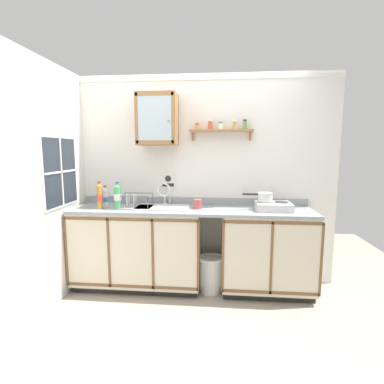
{
  "coord_description": "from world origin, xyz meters",
  "views": [
    {
      "loc": [
        0.32,
        -2.86,
        1.58
      ],
      "look_at": [
        -0.0,
        0.47,
        1.1
      ],
      "focal_mm": 27.93,
      "sensor_mm": 36.0,
      "label": 1
    }
  ],
  "objects_px": {
    "saucepan": "(265,197)",
    "bottle_juice_amber_1": "(100,196)",
    "sink": "(163,209)",
    "bottle_soda_green_2": "(118,196)",
    "warning_sign": "(168,181)",
    "wall_cabinet": "(157,119)",
    "mug": "(198,204)",
    "bottle_opaque_white_0": "(105,197)",
    "trash_bin": "(211,273)",
    "dish_rack": "(135,205)",
    "hot_plate_stove": "(273,206)"
  },
  "relations": [
    {
      "from": "saucepan",
      "to": "bottle_juice_amber_1",
      "type": "relative_size",
      "value": 1.07
    },
    {
      "from": "sink",
      "to": "saucepan",
      "type": "xyz_separation_m",
      "value": [
        1.12,
        -0.02,
        0.16
      ]
    },
    {
      "from": "sink",
      "to": "bottle_soda_green_2",
      "type": "bearing_deg",
      "value": -163.59
    },
    {
      "from": "warning_sign",
      "to": "wall_cabinet",
      "type": "bearing_deg",
      "value": -123.8
    },
    {
      "from": "bottle_juice_amber_1",
      "to": "mug",
      "type": "height_order",
      "value": "bottle_juice_amber_1"
    },
    {
      "from": "sink",
      "to": "mug",
      "type": "xyz_separation_m",
      "value": [
        0.39,
        -0.02,
        0.07
      ]
    },
    {
      "from": "bottle_opaque_white_0",
      "to": "wall_cabinet",
      "type": "height_order",
      "value": "wall_cabinet"
    },
    {
      "from": "warning_sign",
      "to": "trash_bin",
      "type": "bearing_deg",
      "value": -31.15
    },
    {
      "from": "dish_rack",
      "to": "bottle_opaque_white_0",
      "type": "bearing_deg",
      "value": 178.3
    },
    {
      "from": "sink",
      "to": "dish_rack",
      "type": "bearing_deg",
      "value": -172.83
    },
    {
      "from": "dish_rack",
      "to": "warning_sign",
      "type": "relative_size",
      "value": 1.66
    },
    {
      "from": "bottle_soda_green_2",
      "to": "wall_cabinet",
      "type": "height_order",
      "value": "wall_cabinet"
    },
    {
      "from": "sink",
      "to": "bottle_opaque_white_0",
      "type": "distance_m",
      "value": 0.67
    },
    {
      "from": "saucepan",
      "to": "dish_rack",
      "type": "bearing_deg",
      "value": -179.26
    },
    {
      "from": "trash_bin",
      "to": "sink",
      "type": "bearing_deg",
      "value": 171.79
    },
    {
      "from": "hot_plate_stove",
      "to": "dish_rack",
      "type": "xyz_separation_m",
      "value": [
        -1.52,
        0.0,
        -0.01
      ]
    },
    {
      "from": "mug",
      "to": "warning_sign",
      "type": "bearing_deg",
      "value": 144.65
    },
    {
      "from": "sink",
      "to": "hot_plate_stove",
      "type": "bearing_deg",
      "value": -2.03
    },
    {
      "from": "wall_cabinet",
      "to": "dish_rack",
      "type": "bearing_deg",
      "value": -148.85
    },
    {
      "from": "saucepan",
      "to": "bottle_soda_green_2",
      "type": "height_order",
      "value": "bottle_soda_green_2"
    },
    {
      "from": "saucepan",
      "to": "dish_rack",
      "type": "height_order",
      "value": "saucepan"
    },
    {
      "from": "bottle_soda_green_2",
      "to": "bottle_opaque_white_0",
      "type": "bearing_deg",
      "value": 149.11
    },
    {
      "from": "hot_plate_stove",
      "to": "wall_cabinet",
      "type": "height_order",
      "value": "wall_cabinet"
    },
    {
      "from": "bottle_juice_amber_1",
      "to": "dish_rack",
      "type": "xyz_separation_m",
      "value": [
        0.36,
        0.1,
        -0.11
      ]
    },
    {
      "from": "bottle_opaque_white_0",
      "to": "warning_sign",
      "type": "relative_size",
      "value": 1.13
    },
    {
      "from": "wall_cabinet",
      "to": "sink",
      "type": "bearing_deg",
      "value": -55.76
    },
    {
      "from": "sink",
      "to": "dish_rack",
      "type": "xyz_separation_m",
      "value": [
        -0.31,
        -0.04,
        0.05
      ]
    },
    {
      "from": "hot_plate_stove",
      "to": "warning_sign",
      "type": "relative_size",
      "value": 1.7
    },
    {
      "from": "bottle_opaque_white_0",
      "to": "trash_bin",
      "type": "distance_m",
      "value": 1.46
    },
    {
      "from": "saucepan",
      "to": "wall_cabinet",
      "type": "height_order",
      "value": "wall_cabinet"
    },
    {
      "from": "hot_plate_stove",
      "to": "dish_rack",
      "type": "height_order",
      "value": "dish_rack"
    },
    {
      "from": "saucepan",
      "to": "bottle_juice_amber_1",
      "type": "xyz_separation_m",
      "value": [
        -1.79,
        -0.12,
        -0.0
      ]
    },
    {
      "from": "hot_plate_stove",
      "to": "warning_sign",
      "type": "bearing_deg",
      "value": 166.6
    },
    {
      "from": "hot_plate_stove",
      "to": "trash_bin",
      "type": "distance_m",
      "value": 1.01
    },
    {
      "from": "bottle_opaque_white_0",
      "to": "bottle_juice_amber_1",
      "type": "relative_size",
      "value": 0.81
    },
    {
      "from": "mug",
      "to": "wall_cabinet",
      "type": "distance_m",
      "value": 1.05
    },
    {
      "from": "bottle_opaque_white_0",
      "to": "wall_cabinet",
      "type": "relative_size",
      "value": 0.43
    },
    {
      "from": "bottle_soda_green_2",
      "to": "warning_sign",
      "type": "height_order",
      "value": "warning_sign"
    },
    {
      "from": "mug",
      "to": "sink",
      "type": "bearing_deg",
      "value": 176.47
    },
    {
      "from": "bottle_soda_green_2",
      "to": "wall_cabinet",
      "type": "bearing_deg",
      "value": 31.33
    },
    {
      "from": "sink",
      "to": "bottle_opaque_white_0",
      "type": "relative_size",
      "value": 2.41
    },
    {
      "from": "saucepan",
      "to": "trash_bin",
      "type": "relative_size",
      "value": 0.81
    },
    {
      "from": "sink",
      "to": "bottle_opaque_white_0",
      "type": "bearing_deg",
      "value": -177.51
    },
    {
      "from": "wall_cabinet",
      "to": "trash_bin",
      "type": "bearing_deg",
      "value": -16.51
    },
    {
      "from": "bottle_juice_amber_1",
      "to": "bottle_opaque_white_0",
      "type": "bearing_deg",
      "value": 81.49
    },
    {
      "from": "dish_rack",
      "to": "mug",
      "type": "distance_m",
      "value": 0.7
    },
    {
      "from": "hot_plate_stove",
      "to": "dish_rack",
      "type": "distance_m",
      "value": 1.52
    },
    {
      "from": "sink",
      "to": "mug",
      "type": "distance_m",
      "value": 0.4
    },
    {
      "from": "saucepan",
      "to": "trash_bin",
      "type": "height_order",
      "value": "saucepan"
    },
    {
      "from": "bottle_soda_green_2",
      "to": "dish_rack",
      "type": "height_order",
      "value": "bottle_soda_green_2"
    }
  ]
}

